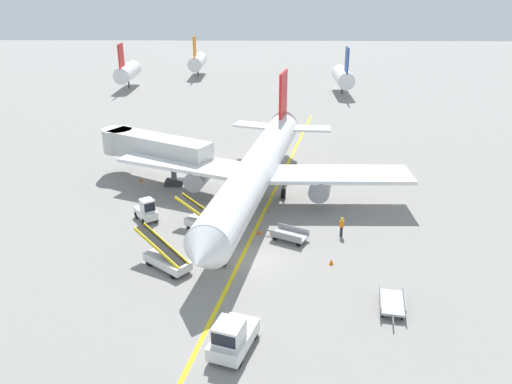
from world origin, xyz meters
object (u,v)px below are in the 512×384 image
Objects in this scene: airliner at (258,168)px; safety_cone_nose_right at (141,180)px; belt_loader_aft_hold at (166,259)px; safety_cone_nose_left at (259,232)px; baggage_cart_empty_trailing at (392,302)px; baggage_tug_near_wing at (146,211)px; belt_loader_forward_hold at (205,222)px; baggage_cart_loaded at (289,235)px; ground_crew_marshaller at (342,226)px; pushback_tug at (232,337)px; safety_cone_wingtip_left at (331,262)px; jet_bridge at (149,147)px; ground_crew_wing_walker at (214,255)px.

airliner is 79.88× the size of safety_cone_nose_right.
belt_loader_aft_hold is 8.71m from safety_cone_nose_left.
baggage_cart_empty_trailing is at bearing -45.78° from safety_cone_nose_right.
belt_loader_forward_hold is (5.35, -1.82, -0.15)m from baggage_tug_near_wing.
safety_cone_nose_left is at bearing 156.53° from baggage_cart_loaded.
baggage_tug_near_wing is 6.15× the size of safety_cone_nose_left.
belt_loader_aft_hold reaches higher than ground_crew_marshaller.
pushback_tug is 1.05× the size of baggage_cart_empty_trailing.
belt_loader_forward_hold is at bearing 166.93° from baggage_cart_loaded.
ground_crew_marshaller is at bearing 60.64° from pushback_tug.
safety_cone_nose_left is (6.68, 5.56, -0.56)m from belt_loader_aft_hold.
baggage_cart_empty_trailing is 13.44m from safety_cone_nose_left.
baggage_cart_loaded is 8.41× the size of safety_cone_wingtip_left.
safety_cone_nose_left is 7.27m from safety_cone_wingtip_left.
safety_cone_nose_left is (0.21, -6.60, -3.20)m from airliner.
belt_loader_forward_hold reaches higher than pushback_tug.
airliner is 8.75× the size of pushback_tug.
belt_loader_aft_hold reaches higher than safety_cone_wingtip_left.
belt_loader_forward_hold is (-3.24, 15.11, -0.22)m from pushback_tug.
baggage_cart_loaded is at bearing -40.15° from safety_cone_nose_right.
airliner reaches higher than baggage_cart_empty_trailing.
belt_loader_aft_hold is (-5.41, 9.00, -0.22)m from pushback_tug.
safety_cone_nose_right is (-12.39, 5.04, -3.20)m from airliner.
pushback_tug is at bearing -58.97° from belt_loader_aft_hold.
jet_bridge reaches higher than baggage_cart_empty_trailing.
ground_crew_marshaller is at bearing 21.53° from belt_loader_aft_hold.
pushback_tug is at bearing -68.95° from jet_bridge.
safety_cone_nose_right is (-9.36, 16.78, -0.69)m from ground_crew_wing_walker.
safety_cone_nose_left is at bearing 39.76° from belt_loader_aft_hold.
safety_cone_nose_right is (-19.38, 11.89, -0.69)m from ground_crew_marshaller.
belt_loader_forward_hold is 7.19m from baggage_cart_loaded.
jet_bridge is 3.09× the size of pushback_tug.
belt_loader_aft_hold reaches higher than pushback_tug.
belt_loader_forward_hold is at bearing 173.10° from safety_cone_nose_left.
baggage_tug_near_wing is at bearing 145.81° from baggage_cart_empty_trailing.
belt_loader_aft_hold is 1.21× the size of baggage_cart_empty_trailing.
airliner reaches higher than pushback_tug.
baggage_cart_loaded is 4.78m from safety_cone_wingtip_left.
pushback_tug reaches higher than safety_cone_nose_right.
ground_crew_wing_walker is (8.43, -17.60, -2.63)m from jet_bridge.
belt_loader_aft_hold is 18.20m from safety_cone_nose_right.
baggage_cart_empty_trailing is at bearing -48.10° from jet_bridge.
belt_loader_aft_hold is 14.47m from ground_crew_marshaller.
safety_cone_nose_right is at bearing 126.07° from belt_loader_forward_hold.
pushback_tug is 0.86× the size of belt_loader_aft_hold.
belt_loader_aft_hold is (3.19, -7.93, -0.15)m from baggage_tug_near_wing.
belt_loader_aft_hold is at bearing -118.03° from airliner.
pushback_tug is (-1.06, -21.16, -2.42)m from airliner.
safety_cone_wingtip_left is at bearing -41.42° from safety_cone_nose_left.
baggage_cart_loaded is at bearing 74.44° from pushback_tug.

